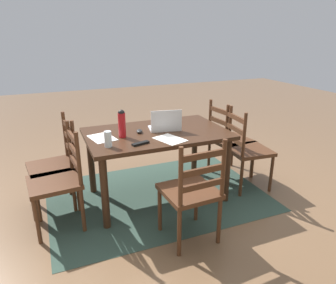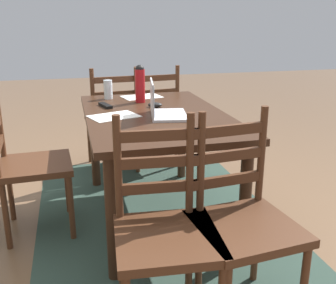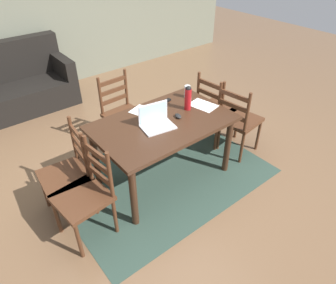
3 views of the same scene
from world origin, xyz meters
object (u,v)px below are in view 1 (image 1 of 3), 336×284
at_px(chair_right_near, 56,165).
at_px(tv_remote, 141,143).
at_px(laptop, 165,125).
at_px(water_bottle, 122,123).
at_px(drinking_glass, 108,139).
at_px(computer_mouse, 139,131).
at_px(chair_far_head, 192,192).
at_px(chair_left_far, 246,150).
at_px(chair_left_near, 229,140).
at_px(chair_right_far, 59,180).
at_px(dining_table, 157,141).

height_order(chair_right_near, tv_remote, chair_right_near).
distance_m(laptop, water_bottle, 0.48).
xyz_separation_m(drinking_glass, computer_mouse, (-0.38, -0.29, -0.06)).
bearing_deg(chair_far_head, tv_remote, -62.63).
bearing_deg(drinking_glass, water_bottle, -130.51).
xyz_separation_m(chair_right_near, chair_left_far, (-2.02, 0.36, 0.00)).
bearing_deg(chair_left_far, chair_far_head, 32.68).
distance_m(chair_left_near, chair_left_far, 0.35).
bearing_deg(computer_mouse, chair_right_near, 5.96).
bearing_deg(chair_right_far, chair_far_head, 147.43).
distance_m(chair_far_head, tv_remote, 0.66).
relative_size(chair_right_near, drinking_glass, 6.54).
bearing_deg(chair_left_near, chair_left_far, 89.98).
relative_size(drinking_glass, computer_mouse, 1.45).
relative_size(computer_mouse, tv_remote, 0.59).
distance_m(chair_left_near, chair_right_far, 2.05).
xyz_separation_m(chair_right_near, computer_mouse, (-0.84, 0.15, 0.30)).
relative_size(laptop, water_bottle, 1.28).
height_order(chair_right_near, laptop, laptop).
height_order(chair_left_far, chair_far_head, same).
bearing_deg(chair_right_near, laptop, 171.49).
relative_size(laptop, tv_remote, 2.07).
relative_size(chair_left_near, chair_left_far, 1.00).
bearing_deg(water_bottle, laptop, -173.86).
relative_size(drinking_glass, tv_remote, 0.85).
bearing_deg(tv_remote, chair_right_far, -115.03).
xyz_separation_m(chair_far_head, computer_mouse, (0.18, -0.86, 0.30)).
distance_m(chair_left_near, chair_far_head, 1.42).
bearing_deg(drinking_glass, chair_far_head, 134.08).
height_order(chair_left_far, computer_mouse, chair_left_far).
relative_size(chair_left_near, tv_remote, 5.59).
height_order(chair_left_near, computer_mouse, chair_left_near).
xyz_separation_m(dining_table, computer_mouse, (0.17, -0.04, 0.12)).
bearing_deg(chair_right_near, drinking_glass, 136.32).
bearing_deg(water_bottle, chair_right_near, -18.75).
bearing_deg(tv_remote, chair_left_far, 79.94).
xyz_separation_m(dining_table, chair_right_near, (1.01, -0.19, -0.19)).
height_order(chair_left_far, tv_remote, chair_left_far).
height_order(water_bottle, computer_mouse, water_bottle).
height_order(chair_right_near, water_bottle, water_bottle).
xyz_separation_m(chair_left_far, laptop, (0.90, -0.20, 0.34)).
height_order(chair_left_far, water_bottle, water_bottle).
relative_size(chair_left_near, chair_far_head, 1.00).
distance_m(chair_left_near, water_bottle, 1.46).
height_order(chair_right_far, drinking_glass, chair_right_far).
distance_m(chair_right_far, computer_mouse, 0.91).
relative_size(chair_left_far, computer_mouse, 9.50).
height_order(drinking_glass, tv_remote, drinking_glass).
relative_size(chair_right_near, tv_remote, 5.59).
height_order(water_bottle, drinking_glass, water_bottle).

